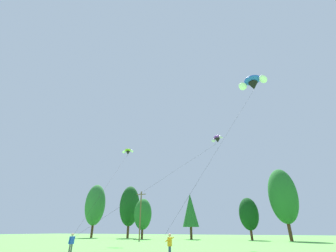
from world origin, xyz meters
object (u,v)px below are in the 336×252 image
at_px(utility_pole, 140,214).
at_px(parafoil_kite_mid_blue_white, 253,83).
at_px(kite_flyer_near, 71,242).
at_px(parafoil_kite_high_lime_white, 128,152).
at_px(kite_flyer_mid, 170,244).
at_px(parafoil_kite_far_purple, 217,139).

bearing_deg(utility_pole, parafoil_kite_mid_blue_white, -32.12).
relative_size(kite_flyer_near, parafoil_kite_high_lime_white, 0.10).
bearing_deg(kite_flyer_mid, utility_pole, 124.40).
relative_size(parafoil_kite_mid_blue_white, parafoil_kite_far_purple, 1.07).
bearing_deg(parafoil_kite_high_lime_white, parafoil_kite_far_purple, 1.01).
height_order(kite_flyer_mid, parafoil_kite_far_purple, parafoil_kite_far_purple).
bearing_deg(parafoil_kite_far_purple, utility_pole, 150.52).
xyz_separation_m(kite_flyer_mid, parafoil_kite_high_lime_white, (-15.44, 16.21, 14.00)).
height_order(utility_pole, parafoil_kite_mid_blue_white, parafoil_kite_mid_blue_white).
bearing_deg(utility_pole, parafoil_kite_high_lime_white, -72.79).
bearing_deg(parafoil_kite_mid_blue_white, kite_flyer_mid, -124.21).
bearing_deg(kite_flyer_mid, parafoil_kite_high_lime_white, 133.60).
distance_m(kite_flyer_mid, parafoil_kite_far_purple, 21.66).
distance_m(kite_flyer_mid, parafoil_kite_high_lime_white, 26.40).
relative_size(kite_flyer_mid, parafoil_kite_high_lime_white, 0.10).
xyz_separation_m(kite_flyer_near, parafoil_kite_far_purple, (9.78, 17.28, 14.02)).
xyz_separation_m(kite_flyer_mid, parafoil_kite_mid_blue_white, (7.54, 11.10, 19.25)).
distance_m(parafoil_kite_mid_blue_white, parafoil_kite_far_purple, 10.02).
height_order(kite_flyer_near, parafoil_kite_mid_blue_white, parafoil_kite_mid_blue_white).
xyz_separation_m(kite_flyer_near, parafoil_kite_high_lime_white, (-6.59, 16.99, 14.01)).
height_order(kite_flyer_near, kite_flyer_mid, same).
bearing_deg(parafoil_kite_far_purple, parafoil_kite_high_lime_white, -178.99).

